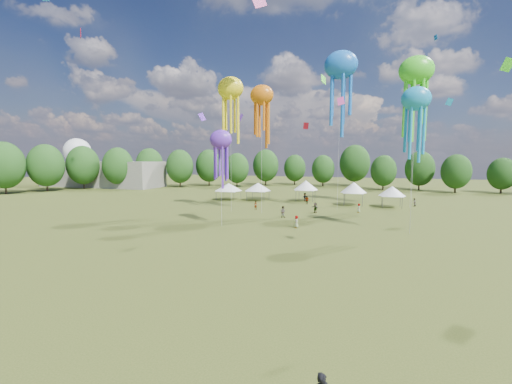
% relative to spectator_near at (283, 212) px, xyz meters
% --- Properties ---
extents(ground, '(300.00, 300.00, 0.00)m').
position_rel_spectator_near_xyz_m(ground, '(3.60, -35.69, -0.88)').
color(ground, '#384416').
rests_on(ground, ground).
extents(spectator_near, '(0.96, 0.80, 1.77)m').
position_rel_spectator_near_xyz_m(spectator_near, '(0.00, 0.00, 0.00)').
color(spectator_near, gray).
rests_on(spectator_near, ground).
extents(spectators_far, '(27.71, 27.91, 1.73)m').
position_rel_spectator_near_xyz_m(spectators_far, '(4.75, 10.68, -0.06)').
color(spectators_far, gray).
rests_on(spectators_far, ground).
extents(festival_tents, '(38.07, 8.86, 4.47)m').
position_rel_spectator_near_xyz_m(festival_tents, '(-1.32, 18.17, 2.20)').
color(festival_tents, '#47474C').
rests_on(festival_tents, ground).
extents(show_kites, '(34.36, 28.51, 26.84)m').
position_rel_spectator_near_xyz_m(show_kites, '(7.91, 8.91, 18.66)').
color(show_kites, orange).
rests_on(show_kites, ground).
extents(small_kites, '(72.83, 62.35, 44.20)m').
position_rel_spectator_near_xyz_m(small_kites, '(3.40, 5.86, 30.00)').
color(small_kites, orange).
rests_on(small_kites, ground).
extents(treeline, '(201.57, 95.24, 13.43)m').
position_rel_spectator_near_xyz_m(treeline, '(-0.27, 26.82, 5.66)').
color(treeline, '#38281C').
rests_on(treeline, ground).
extents(hangar, '(40.00, 12.00, 8.00)m').
position_rel_spectator_near_xyz_m(hangar, '(-68.40, 36.31, 3.12)').
color(hangar, gray).
rests_on(hangar, ground).
extents(radome, '(9.00, 9.00, 16.00)m').
position_rel_spectator_near_xyz_m(radome, '(-84.40, 42.31, 9.10)').
color(radome, white).
rests_on(radome, ground).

